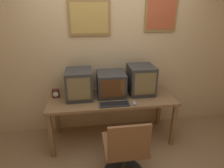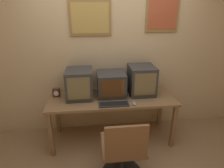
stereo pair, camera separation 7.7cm
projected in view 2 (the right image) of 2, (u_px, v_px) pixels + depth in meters
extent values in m
cube|color=#D1B284|center=(109.00, 54.00, 2.97)|extent=(8.00, 0.05, 2.60)
cube|color=olive|center=(90.00, 18.00, 2.70)|extent=(0.61, 0.02, 0.49)
cube|color=#B79347|center=(90.00, 18.00, 2.69)|extent=(0.54, 0.01, 0.42)
cube|color=olive|center=(163.00, 13.00, 2.79)|extent=(0.50, 0.02, 0.54)
cube|color=#AD4C2D|center=(163.00, 13.00, 2.77)|extent=(0.44, 0.01, 0.46)
cube|color=olive|center=(112.00, 99.00, 2.81)|extent=(1.87, 0.67, 0.04)
cube|color=olive|center=(51.00, 135.00, 2.59)|extent=(0.06, 0.06, 0.70)
cube|color=olive|center=(173.00, 127.00, 2.77)|extent=(0.06, 0.06, 0.70)
cube|color=olive|center=(57.00, 113.00, 3.12)|extent=(0.06, 0.06, 0.70)
cube|color=olive|center=(160.00, 108.00, 3.30)|extent=(0.06, 0.06, 0.70)
cube|color=#333333|center=(80.00, 84.00, 2.75)|extent=(0.38, 0.42, 0.42)
cube|color=brown|center=(79.00, 89.00, 2.55)|extent=(0.31, 0.01, 0.32)
cube|color=#333333|center=(111.00, 84.00, 2.84)|extent=(0.42, 0.42, 0.36)
cube|color=#563319|center=(113.00, 89.00, 2.64)|extent=(0.34, 0.01, 0.27)
cube|color=#333333|center=(141.00, 80.00, 2.87)|extent=(0.38, 0.41, 0.44)
cube|color=brown|center=(145.00, 85.00, 2.67)|extent=(0.31, 0.01, 0.33)
cube|color=#333338|center=(114.00, 104.00, 2.58)|extent=(0.42, 0.15, 0.02)
cube|color=black|center=(114.00, 103.00, 2.58)|extent=(0.39, 0.12, 0.00)
ellipsoid|color=gray|center=(134.00, 103.00, 2.59)|extent=(0.06, 0.11, 0.03)
cube|color=#4C231E|center=(56.00, 93.00, 2.81)|extent=(0.11, 0.06, 0.13)
cylinder|color=white|center=(56.00, 93.00, 2.78)|extent=(0.08, 0.01, 0.08)
cylinder|color=#282828|center=(122.00, 160.00, 2.32)|extent=(0.06, 0.06, 0.43)
cube|color=brown|center=(122.00, 144.00, 2.23)|extent=(0.49, 0.49, 0.04)
cube|color=brown|center=(127.00, 142.00, 1.93)|extent=(0.46, 0.04, 0.40)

